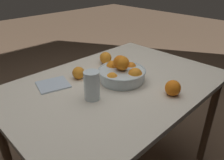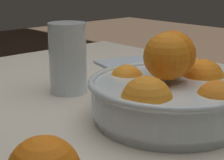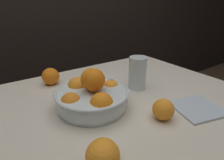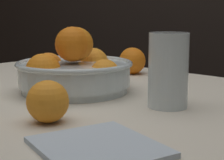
% 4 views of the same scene
% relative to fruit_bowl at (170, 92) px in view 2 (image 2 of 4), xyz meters
% --- Properties ---
extents(dining_table, '(1.29, 0.89, 0.77)m').
position_rel_fruit_bowl_xyz_m(dining_table, '(0.04, -0.01, -0.14)').
color(dining_table, beige).
rests_on(dining_table, ground_plane).
extents(fruit_bowl, '(0.28, 0.28, 0.16)m').
position_rel_fruit_bowl_xyz_m(fruit_bowl, '(0.00, 0.00, 0.00)').
color(fruit_bowl, silver).
rests_on(fruit_bowl, dining_table).
extents(juice_glass, '(0.08, 0.08, 0.15)m').
position_rel_fruit_bowl_xyz_m(juice_glass, '(0.25, 0.03, 0.01)').
color(juice_glass, '#F4A314').
rests_on(juice_glass, dining_table).
extents(orange_loose_aside, '(0.07, 0.07, 0.07)m').
position_rel_fruit_bowl_xyz_m(orange_loose_aside, '(0.17, -0.20, -0.02)').
color(orange_loose_aside, orange).
rests_on(orange_loose_aside, dining_table).
extents(napkin, '(0.21, 0.20, 0.01)m').
position_rel_fruit_bowl_xyz_m(napkin, '(0.32, -0.24, -0.05)').
color(napkin, silver).
rests_on(napkin, dining_table).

